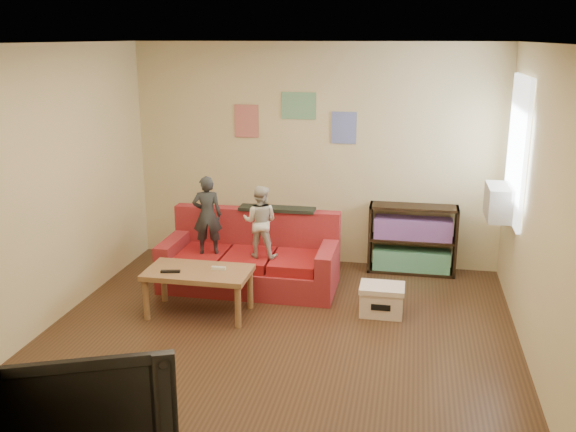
% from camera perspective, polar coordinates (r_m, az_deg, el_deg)
% --- Properties ---
extents(room_shell, '(4.52, 5.02, 2.72)m').
position_cam_1_polar(room_shell, '(5.47, -1.61, 0.80)').
color(room_shell, '#482E1C').
rests_on(room_shell, ground).
extents(sofa, '(1.95, 0.90, 0.86)m').
position_cam_1_polar(sofa, '(7.33, -3.27, -4.00)').
color(sofa, maroon).
rests_on(sofa, ground).
extents(child_a, '(0.36, 0.28, 0.88)m').
position_cam_1_polar(child_a, '(7.13, -7.19, 0.08)').
color(child_a, '#272B2F').
rests_on(child_a, sofa).
extents(child_b, '(0.39, 0.31, 0.80)m').
position_cam_1_polar(child_b, '(6.98, -2.49, -0.50)').
color(child_b, beige).
rests_on(child_b, sofa).
extents(coffee_table, '(1.06, 0.58, 0.48)m').
position_cam_1_polar(coffee_table, '(6.59, -7.97, -5.33)').
color(coffee_table, '#986C43').
rests_on(coffee_table, ground).
extents(remote, '(0.20, 0.09, 0.02)m').
position_cam_1_polar(remote, '(6.54, -10.41, -4.87)').
color(remote, black).
rests_on(remote, coffee_table).
extents(game_controller, '(0.15, 0.05, 0.03)m').
position_cam_1_polar(game_controller, '(6.54, -6.19, -4.63)').
color(game_controller, silver).
rests_on(game_controller, coffee_table).
extents(bookshelf, '(1.04, 0.31, 0.83)m').
position_cam_1_polar(bookshelf, '(7.83, 10.97, -2.35)').
color(bookshelf, black).
rests_on(bookshelf, ground).
extents(window, '(0.04, 1.08, 1.48)m').
position_cam_1_polar(window, '(6.98, 19.72, 5.58)').
color(window, white).
rests_on(window, room_shell).
extents(ac_unit, '(0.28, 0.55, 0.35)m').
position_cam_1_polar(ac_unit, '(7.07, 18.34, 1.18)').
color(ac_unit, '#B7B2A3').
rests_on(ac_unit, window).
extents(artwork_left, '(0.30, 0.01, 0.40)m').
position_cam_1_polar(artwork_left, '(7.97, -3.71, 8.41)').
color(artwork_left, '#D87266').
rests_on(artwork_left, room_shell).
extents(artwork_center, '(0.42, 0.01, 0.32)m').
position_cam_1_polar(artwork_center, '(7.80, 0.95, 9.77)').
color(artwork_center, '#72B27F').
rests_on(artwork_center, room_shell).
extents(artwork_right, '(0.30, 0.01, 0.38)m').
position_cam_1_polar(artwork_right, '(7.76, 4.99, 7.82)').
color(artwork_right, '#727FCC').
rests_on(artwork_right, room_shell).
extents(file_box, '(0.45, 0.34, 0.31)m').
position_cam_1_polar(file_box, '(6.68, 8.33, -7.36)').
color(file_box, '#FCE3D0').
rests_on(file_box, ground).
extents(television, '(1.13, 0.59, 0.67)m').
position_cam_1_polar(television, '(3.97, -18.62, -15.65)').
color(television, black).
rests_on(television, tv_stand).
extents(tissue, '(0.12, 0.12, 0.11)m').
position_cam_1_polar(tissue, '(6.63, 8.52, -8.55)').
color(tissue, white).
rests_on(tissue, ground).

